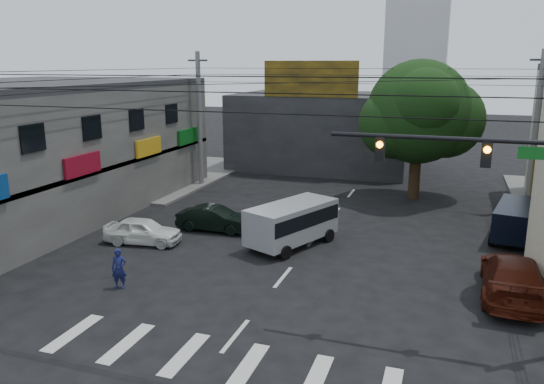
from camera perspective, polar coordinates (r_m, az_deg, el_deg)
The scene contains 15 objects.
ground at distance 19.95m, azimuth -0.58°, elevation -11.28°, with size 160.00×160.00×0.00m, color black.
sidewalk_far_left at distance 43.30m, azimuth -15.35°, elevation 2.09°, with size 16.00×16.00×0.15m, color #514F4C.
building_left at distance 33.65m, azimuth -27.13°, elevation 3.78°, with size 14.00×24.00×7.00m, color #44423F.
building_far at distance 44.54m, azimuth 5.68°, elevation 6.64°, with size 14.00×10.00×6.00m, color #232326.
billboard at distance 39.47m, azimuth 4.16°, elevation 12.03°, with size 7.00×0.30×2.60m, color olive.
street_tree at distance 34.25m, azimuth 15.50°, elevation 8.27°, with size 6.40×6.40×8.70m.
traffic_gantry at distance 16.55m, azimuth 24.58°, elevation -0.10°, with size 7.10×0.35×7.20m.
utility_pole_far_left at distance 37.15m, azimuth -7.80°, elevation 7.67°, with size 0.32×0.32×9.20m, color #59595B.
utility_pole_far_right at distance 33.58m, azimuth 26.46°, elevation 5.74°, with size 0.32×0.32×9.20m, color #59595B.
dark_sedan at distance 27.42m, azimuth -6.17°, elevation -2.87°, with size 3.92×1.48×1.28m, color black.
white_compact at distance 26.12m, azimuth -13.74°, elevation -4.07°, with size 3.86×1.96×1.26m, color white.
maroon_sedan at distance 21.64m, azimuth 24.50°, elevation -8.27°, with size 2.40×5.49×1.57m, color #411309.
silver_minivan at distance 24.98m, azimuth 2.15°, elevation -3.57°, with size 3.68×5.10×2.03m, color #AAADB2, non-canonical shape.
navy_van at distance 28.41m, azimuth 24.71°, elevation -2.98°, with size 2.47×4.66×1.77m, color black, non-canonical shape.
traffic_officer at distance 21.22m, azimuth -16.13°, elevation -7.94°, with size 0.67×0.54×1.59m, color #141848.
Camera 1 is at (6.01, -17.06, 8.42)m, focal length 35.00 mm.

